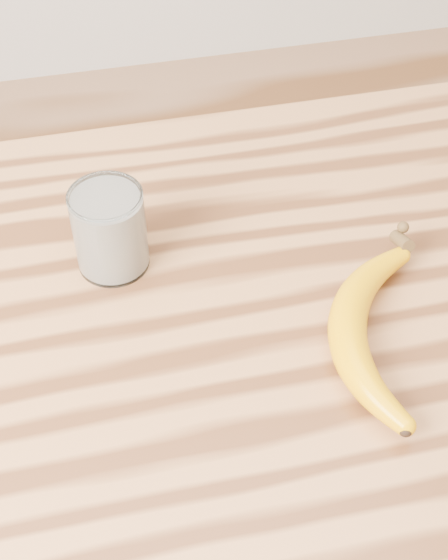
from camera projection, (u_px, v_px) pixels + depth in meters
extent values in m
cube|color=#9F693C|center=(137.00, 375.00, 0.80)|extent=(1.20, 0.80, 0.04)
cylinder|color=brown|center=(421.00, 319.00, 1.43)|extent=(0.06, 0.06, 0.86)
cylinder|color=white|center=(110.00, 230.00, 0.84)|extent=(0.08, 0.08, 0.10)
torus|color=white|center=(105.00, 196.00, 0.81)|extent=(0.08, 0.08, 0.00)
cylinder|color=white|center=(110.00, 232.00, 0.84)|extent=(0.07, 0.07, 0.09)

